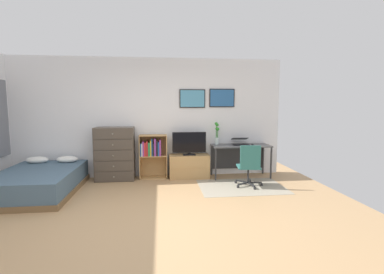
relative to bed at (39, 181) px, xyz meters
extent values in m
plane|color=tan|center=(2.04, -1.36, -0.22)|extent=(7.20, 7.20, 0.00)
cube|color=white|center=(2.04, 1.07, 1.13)|extent=(6.12, 0.06, 2.70)
cube|color=black|center=(3.02, 1.02, 1.57)|extent=(0.59, 0.02, 0.42)
cube|color=#4C93B7|center=(3.02, 1.01, 1.57)|extent=(0.55, 0.01, 0.38)
cube|color=black|center=(3.71, 1.02, 1.58)|extent=(0.59, 0.02, 0.42)
cube|color=#285B93|center=(3.71, 1.01, 1.58)|extent=(0.55, 0.01, 0.38)
cube|color=slate|center=(-0.90, 0.63, 1.16)|extent=(0.05, 0.40, 1.54)
cube|color=#9E937F|center=(3.90, -0.04, -0.22)|extent=(1.70, 1.20, 0.01)
cube|color=brown|center=(0.00, -0.02, -0.17)|extent=(1.38, 2.03, 0.10)
cube|color=#476075|center=(0.00, -0.02, 0.04)|extent=(1.34, 1.99, 0.33)
ellipsoid|color=white|center=(-0.31, 0.74, 0.27)|extent=(0.44, 0.28, 0.14)
ellipsoid|color=white|center=(0.30, 0.74, 0.27)|extent=(0.44, 0.28, 0.14)
cube|color=#4C4238|center=(1.29, 0.80, 0.36)|extent=(0.84, 0.42, 1.16)
cube|color=#493F35|center=(1.29, 0.58, -0.10)|extent=(0.80, 0.01, 0.21)
sphere|color=#A59E8C|center=(1.29, 0.57, -0.10)|extent=(0.03, 0.03, 0.03)
cube|color=#493F35|center=(1.29, 0.58, 0.13)|extent=(0.80, 0.01, 0.21)
sphere|color=#A59E8C|center=(1.29, 0.57, 0.13)|extent=(0.03, 0.03, 0.03)
cube|color=#493F35|center=(1.29, 0.58, 0.36)|extent=(0.80, 0.01, 0.21)
sphere|color=#A59E8C|center=(1.29, 0.57, 0.36)|extent=(0.03, 0.03, 0.03)
cube|color=#493F35|center=(1.29, 0.58, 0.59)|extent=(0.80, 0.01, 0.21)
sphere|color=#A59E8C|center=(1.29, 0.57, 0.59)|extent=(0.03, 0.03, 0.03)
cube|color=#493F35|center=(1.29, 0.58, 0.82)|extent=(0.80, 0.01, 0.21)
sphere|color=#A59E8C|center=(1.29, 0.57, 0.82)|extent=(0.03, 0.03, 0.03)
cube|color=tan|center=(1.82, 0.86, 0.27)|extent=(0.02, 0.30, 0.98)
cube|color=tan|center=(2.42, 0.86, 0.27)|extent=(0.02, 0.30, 0.98)
cube|color=tan|center=(2.12, 0.86, -0.21)|extent=(0.61, 0.30, 0.02)
cube|color=tan|center=(2.12, 0.86, 0.29)|extent=(0.58, 0.30, 0.02)
cube|color=tan|center=(2.12, 0.86, 0.75)|extent=(0.58, 0.30, 0.02)
cube|color=tan|center=(2.12, 1.01, 0.27)|extent=(0.61, 0.01, 0.98)
cube|color=#1E519E|center=(1.85, 0.84, 0.43)|extent=(0.02, 0.24, 0.27)
cube|color=white|center=(1.88, 0.82, 0.44)|extent=(0.02, 0.20, 0.28)
cube|color=#8C388C|center=(1.90, 0.83, 0.46)|extent=(0.03, 0.22, 0.33)
cube|color=red|center=(1.94, 0.83, 0.45)|extent=(0.04, 0.22, 0.30)
cube|color=red|center=(1.99, 0.84, 0.46)|extent=(0.03, 0.24, 0.33)
cube|color=#2D8C4C|center=(2.03, 0.81, 0.45)|extent=(0.04, 0.17, 0.30)
cube|color=gold|center=(2.07, 0.82, 0.47)|extent=(0.02, 0.20, 0.35)
cube|color=#1E519E|center=(2.10, 0.80, 0.49)|extent=(0.02, 0.17, 0.38)
cube|color=black|center=(2.12, 0.83, 0.44)|extent=(0.03, 0.23, 0.28)
cube|color=#8C388C|center=(2.16, 0.83, 0.49)|extent=(0.04, 0.22, 0.38)
cube|color=black|center=(2.21, 0.81, 0.47)|extent=(0.03, 0.18, 0.35)
cube|color=#1E519E|center=(2.24, 0.84, 0.45)|extent=(0.02, 0.24, 0.31)
cube|color=#8C388C|center=(2.27, 0.84, 0.47)|extent=(0.04, 0.23, 0.35)
cube|color=tan|center=(2.93, 0.81, 0.04)|extent=(0.90, 0.40, 0.52)
cube|color=tan|center=(2.93, 0.61, 0.04)|extent=(0.90, 0.01, 0.02)
cube|color=black|center=(2.93, 0.79, 0.31)|extent=(0.28, 0.16, 0.02)
cube|color=black|center=(2.93, 0.79, 0.35)|extent=(0.06, 0.04, 0.05)
cube|color=black|center=(2.93, 0.79, 0.59)|extent=(0.76, 0.02, 0.46)
cube|color=black|center=(2.93, 0.78, 0.59)|extent=(0.73, 0.01, 0.43)
cube|color=#4C4C4F|center=(4.10, 0.73, 0.50)|extent=(1.32, 0.55, 0.03)
cube|color=#2D2D30|center=(3.47, 0.49, 0.13)|extent=(0.03, 0.03, 0.71)
cube|color=#2D2D30|center=(4.73, 0.49, 0.13)|extent=(0.03, 0.03, 0.71)
cube|color=#2D2D30|center=(3.47, 0.98, 0.13)|extent=(0.03, 0.03, 0.71)
cube|color=#2D2D30|center=(4.73, 0.98, 0.13)|extent=(0.03, 0.03, 0.71)
cube|color=#2D2D30|center=(4.10, 1.00, 0.17)|extent=(1.26, 0.02, 0.50)
cylinder|color=#232326|center=(4.33, -0.02, -0.20)|extent=(0.05, 0.05, 0.05)
cube|color=#232326|center=(4.20, 0.00, -0.16)|extent=(0.28, 0.07, 0.02)
cylinder|color=#232326|center=(4.18, 0.27, -0.20)|extent=(0.05, 0.05, 0.05)
cube|color=#232326|center=(4.12, 0.14, -0.16)|extent=(0.15, 0.27, 0.02)
cylinder|color=#232326|center=(3.85, 0.21, -0.20)|extent=(0.05, 0.05, 0.05)
cube|color=#232326|center=(3.96, 0.11, -0.16)|extent=(0.22, 0.22, 0.02)
cylinder|color=#232326|center=(3.81, -0.12, -0.20)|extent=(0.05, 0.05, 0.05)
cube|color=#232326|center=(3.93, -0.05, -0.16)|extent=(0.26, 0.16, 0.02)
cylinder|color=#232326|center=(4.11, -0.26, -0.20)|extent=(0.05, 0.05, 0.05)
cube|color=#232326|center=(4.08, -0.12, -0.16)|extent=(0.08, 0.28, 0.02)
cylinder|color=#232326|center=(4.06, 0.02, 0.01)|extent=(0.04, 0.04, 0.30)
cube|color=#2D6B66|center=(4.06, 0.02, 0.17)|extent=(0.50, 0.50, 0.03)
cube|color=#2D6B66|center=(4.03, -0.18, 0.41)|extent=(0.40, 0.09, 0.45)
cube|color=black|center=(4.11, 0.73, 0.52)|extent=(0.38, 0.26, 0.01)
cube|color=black|center=(4.11, 0.73, 0.53)|extent=(0.35, 0.24, 0.00)
cube|color=black|center=(4.11, 0.89, 0.64)|extent=(0.37, 0.25, 0.07)
cube|color=black|center=(4.11, 0.88, 0.64)|extent=(0.35, 0.23, 0.06)
ellipsoid|color=#262628|center=(4.36, 0.68, 0.53)|extent=(0.06, 0.10, 0.03)
cylinder|color=silver|center=(3.58, 0.90, 0.60)|extent=(0.09, 0.09, 0.16)
cylinder|color=#3D8438|center=(3.60, 0.90, 0.72)|extent=(0.01, 0.01, 0.30)
sphere|color=#308B2C|center=(3.60, 0.90, 0.87)|extent=(0.07, 0.07, 0.07)
cylinder|color=#3D8438|center=(3.58, 0.91, 0.72)|extent=(0.01, 0.01, 0.31)
sphere|color=#308B2C|center=(3.58, 0.91, 0.88)|extent=(0.07, 0.07, 0.07)
cylinder|color=#3D8438|center=(3.56, 0.90, 0.78)|extent=(0.01, 0.01, 0.43)
sphere|color=#308B2C|center=(3.56, 0.90, 1.00)|extent=(0.07, 0.07, 0.07)
cylinder|color=#3D8438|center=(3.58, 0.89, 0.77)|extent=(0.01, 0.01, 0.40)
sphere|color=#308B2C|center=(3.58, 0.89, 0.97)|extent=(0.07, 0.07, 0.07)
camera|label=1|loc=(2.29, -5.42, 1.42)|focal=26.26mm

